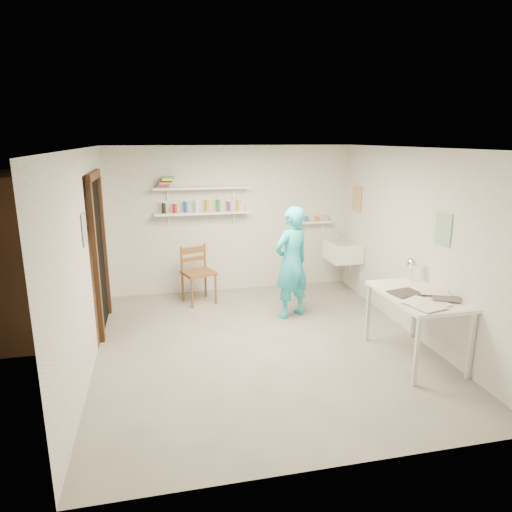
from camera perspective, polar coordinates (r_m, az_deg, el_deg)
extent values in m
cube|color=slate|center=(5.82, 0.86, -11.14)|extent=(4.00, 4.50, 0.02)
cube|color=silver|center=(5.24, 0.96, 13.43)|extent=(4.00, 4.50, 0.02)
cube|color=silver|center=(7.57, -3.03, 4.56)|extent=(4.00, 0.02, 2.40)
cube|color=silver|center=(3.35, 9.90, -8.72)|extent=(4.00, 0.02, 2.40)
cube|color=silver|center=(5.33, -20.64, -0.66)|extent=(0.02, 4.50, 2.40)
cube|color=silver|center=(6.17, 19.40, 1.44)|extent=(0.02, 4.50, 2.40)
cube|color=black|center=(6.38, -19.05, 0.04)|extent=(0.02, 0.90, 2.00)
cube|color=brown|center=(6.50, -25.30, 0.12)|extent=(1.40, 1.50, 2.10)
cube|color=brown|center=(6.21, -19.67, 9.46)|extent=(0.06, 1.05, 0.10)
cube|color=brown|center=(5.90, -19.37, -1.14)|extent=(0.06, 0.10, 2.00)
cube|color=brown|center=(6.86, -18.44, 1.07)|extent=(0.06, 0.10, 2.00)
cube|color=white|center=(7.36, -6.74, 5.37)|extent=(1.50, 0.22, 0.03)
cube|color=white|center=(7.30, -6.83, 8.47)|extent=(1.50, 0.22, 0.03)
cube|color=white|center=(7.83, 6.91, 4.21)|extent=(0.70, 0.14, 0.03)
cube|color=#334C7F|center=(5.30, -20.67, 3.14)|extent=(0.01, 0.28, 0.36)
cube|color=#995933|center=(7.67, 12.46, 7.01)|extent=(0.01, 0.34, 0.42)
cube|color=#3F724C|center=(5.65, 22.34, 3.14)|extent=(0.01, 0.30, 0.38)
cube|color=white|center=(7.63, 10.80, 0.56)|extent=(0.48, 0.60, 0.30)
imported|color=#28B3CA|center=(6.46, 4.47, -0.83)|extent=(0.69, 0.59, 1.61)
cylinder|color=beige|center=(6.61, 4.76, 1.90)|extent=(0.28, 0.15, 0.29)
cube|color=brown|center=(7.12, -7.19, -2.09)|extent=(0.57, 0.55, 0.97)
cube|color=white|center=(5.64, 19.27, -8.33)|extent=(0.72, 1.19, 0.80)
sphere|color=white|center=(5.93, 19.01, -0.88)|extent=(0.15, 0.15, 0.15)
cylinder|color=black|center=(7.31, -11.57, 5.91)|extent=(0.06, 0.06, 0.17)
cylinder|color=red|center=(7.31, -10.19, 5.98)|extent=(0.06, 0.06, 0.17)
cylinder|color=blue|center=(7.32, -8.81, 6.05)|extent=(0.06, 0.06, 0.17)
cylinder|color=white|center=(7.33, -7.44, 6.11)|extent=(0.06, 0.06, 0.17)
cylinder|color=orange|center=(7.35, -6.08, 6.17)|extent=(0.06, 0.06, 0.17)
cylinder|color=#268C3F|center=(7.37, -4.72, 6.23)|extent=(0.06, 0.06, 0.17)
cylinder|color=#8C268C|center=(7.40, -3.37, 6.28)|extent=(0.06, 0.06, 0.17)
cylinder|color=gold|center=(7.43, -2.03, 6.33)|extent=(0.06, 0.06, 0.17)
cube|color=red|center=(7.27, -11.60, 8.48)|extent=(0.18, 0.14, 0.03)
cube|color=#1933A5|center=(7.27, -11.45, 8.70)|extent=(0.18, 0.14, 0.03)
cube|color=orange|center=(7.26, -11.30, 8.93)|extent=(0.18, 0.14, 0.03)
cube|color=black|center=(7.26, -11.15, 9.16)|extent=(0.18, 0.14, 0.03)
cube|color=yellow|center=(7.26, -11.00, 9.39)|extent=(0.18, 0.14, 0.03)
cube|color=#338C4C|center=(7.26, -10.86, 9.62)|extent=(0.18, 0.14, 0.03)
cylinder|color=silver|center=(7.76, 5.47, 4.60)|extent=(0.07, 0.07, 0.09)
cylinder|color=#335999|center=(7.80, 6.44, 4.63)|extent=(0.07, 0.07, 0.09)
cylinder|color=orange|center=(7.84, 7.39, 4.66)|extent=(0.07, 0.07, 0.09)
cylinder|color=#999999|center=(7.89, 8.34, 4.69)|extent=(0.07, 0.07, 0.09)
cube|color=silver|center=(5.50, 19.61, -4.48)|extent=(0.30, 0.22, 0.00)
cube|color=#4C4742|center=(5.50, 19.62, -4.44)|extent=(0.30, 0.22, 0.00)
cube|color=beige|center=(5.50, 19.62, -4.40)|extent=(0.30, 0.22, 0.00)
cube|color=#383330|center=(5.50, 19.62, -4.36)|extent=(0.30, 0.22, 0.00)
cube|color=silver|center=(5.50, 19.63, -4.32)|extent=(0.30, 0.22, 0.00)
cube|color=silver|center=(5.50, 19.63, -4.28)|extent=(0.30, 0.22, 0.00)
cube|color=#4C4742|center=(5.49, 19.63, -4.25)|extent=(0.30, 0.22, 0.00)
cube|color=beige|center=(5.49, 19.64, -4.21)|extent=(0.30, 0.22, 0.00)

